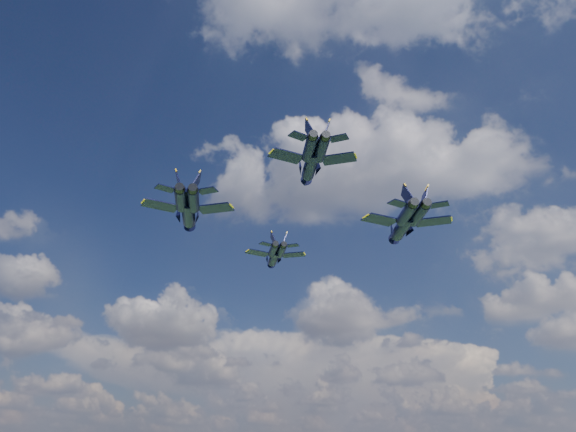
# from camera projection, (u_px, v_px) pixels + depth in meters

# --- Properties ---
(jet_lead) EXTENTS (10.31, 14.04, 3.37)m
(jet_lead) POSITION_uv_depth(u_px,v_px,m) (274.00, 258.00, 102.42)
(jet_lead) COLOR black
(jet_left) EXTENTS (13.12, 17.98, 4.30)m
(jet_left) POSITION_uv_depth(u_px,v_px,m) (189.00, 214.00, 87.26)
(jet_left) COLOR black
(jet_right) EXTENTS (13.14, 18.21, 4.32)m
(jet_right) POSITION_uv_depth(u_px,v_px,m) (402.00, 227.00, 87.57)
(jet_right) COLOR black
(jet_slot) EXTENTS (10.48, 14.44, 3.44)m
(jet_slot) POSITION_uv_depth(u_px,v_px,m) (310.00, 166.00, 71.43)
(jet_slot) COLOR black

